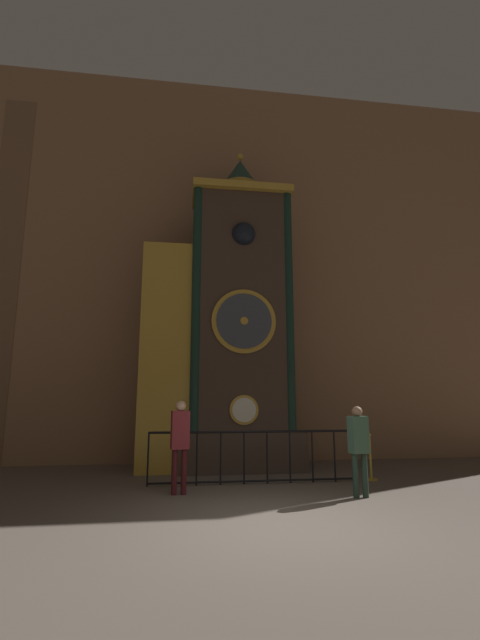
{
  "coord_description": "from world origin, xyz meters",
  "views": [
    {
      "loc": [
        -1.45,
        -6.32,
        1.76
      ],
      "look_at": [
        0.13,
        5.07,
        3.91
      ],
      "focal_mm": 24.0,
      "sensor_mm": 36.0,
      "label": 1
    }
  ],
  "objects_px": {
    "clock_tower": "(224,327)",
    "visitor_far": "(359,442)",
    "stanchion_post": "(371,465)",
    "visitor_near": "(180,437)"
  },
  "relations": [
    {
      "from": "clock_tower",
      "to": "visitor_far",
      "type": "height_order",
      "value": "clock_tower"
    },
    {
      "from": "stanchion_post",
      "to": "clock_tower",
      "type": "bearing_deg",
      "value": 149.16
    },
    {
      "from": "visitor_near",
      "to": "visitor_far",
      "type": "distance_m",
      "value": 3.39
    },
    {
      "from": "visitor_near",
      "to": "stanchion_post",
      "type": "height_order",
      "value": "visitor_near"
    },
    {
      "from": "visitor_far",
      "to": "stanchion_post",
      "type": "xyz_separation_m",
      "value": [
        0.94,
        1.62,
        -0.65
      ]
    },
    {
      "from": "clock_tower",
      "to": "visitor_far",
      "type": "bearing_deg",
      "value": -57.9
    },
    {
      "from": "visitor_near",
      "to": "clock_tower",
      "type": "bearing_deg",
      "value": 58.02
    },
    {
      "from": "clock_tower",
      "to": "stanchion_post",
      "type": "bearing_deg",
      "value": -30.84
    },
    {
      "from": "visitor_near",
      "to": "visitor_far",
      "type": "height_order",
      "value": "visitor_near"
    },
    {
      "from": "visitor_near",
      "to": "stanchion_post",
      "type": "distance_m",
      "value": 4.4
    }
  ]
}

